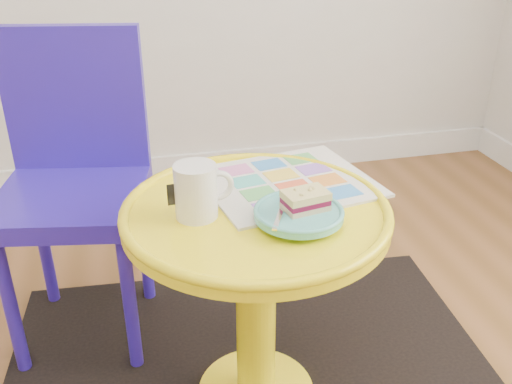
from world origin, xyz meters
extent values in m
cube|color=white|center=(0.00, 1.99, 0.06)|extent=(4.00, 0.02, 0.12)
cylinder|color=yellow|center=(0.47, 0.64, 0.27)|extent=(0.09, 0.09, 0.49)
cylinder|color=yellow|center=(0.47, 0.64, 0.53)|extent=(0.58, 0.58, 0.03)
cylinder|color=#2D1AAB|center=(-0.12, 0.88, 0.20)|extent=(0.04, 0.04, 0.40)
cylinder|color=#2D1AAB|center=(0.18, 0.82, 0.20)|extent=(0.04, 0.04, 0.40)
cylinder|color=#2D1AAB|center=(-0.06, 1.18, 0.20)|extent=(0.04, 0.04, 0.40)
cylinder|color=#2D1AAB|center=(0.24, 1.12, 0.20)|extent=(0.04, 0.04, 0.40)
cube|color=#2D1AAB|center=(0.06, 1.00, 0.44)|extent=(0.44, 0.44, 0.05)
cube|color=#2D1AAB|center=(0.09, 1.17, 0.66)|extent=(0.38, 0.11, 0.40)
cube|color=silver|center=(0.57, 0.74, 0.55)|extent=(0.43, 0.38, 0.01)
cylinder|color=silver|center=(0.34, 0.64, 0.61)|extent=(0.09, 0.09, 0.12)
torus|color=silver|center=(0.39, 0.64, 0.61)|extent=(0.07, 0.02, 0.07)
cylinder|color=#D1B78C|center=(0.34, 0.64, 0.66)|extent=(0.08, 0.08, 0.01)
cylinder|color=#56B6B2|center=(0.54, 0.56, 0.56)|extent=(0.07, 0.07, 0.01)
cylinder|color=#56B6B2|center=(0.54, 0.56, 0.57)|extent=(0.18, 0.18, 0.01)
cube|color=#D3BC8C|center=(0.56, 0.57, 0.58)|extent=(0.10, 0.07, 0.01)
cube|color=maroon|center=(0.56, 0.57, 0.59)|extent=(0.10, 0.07, 0.01)
cube|color=#EADB8C|center=(0.56, 0.57, 0.61)|extent=(0.10, 0.08, 0.02)
cube|color=silver|center=(0.50, 0.55, 0.58)|extent=(0.06, 0.11, 0.00)
cube|color=silver|center=(0.53, 0.61, 0.58)|extent=(0.03, 0.04, 0.00)
camera|label=1|loc=(0.22, -0.41, 1.13)|focal=40.00mm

